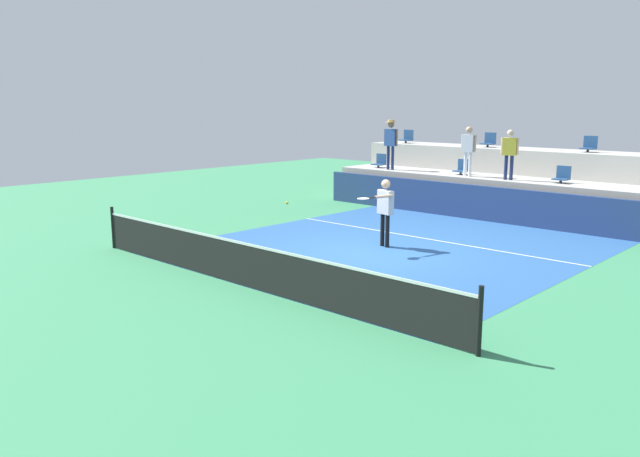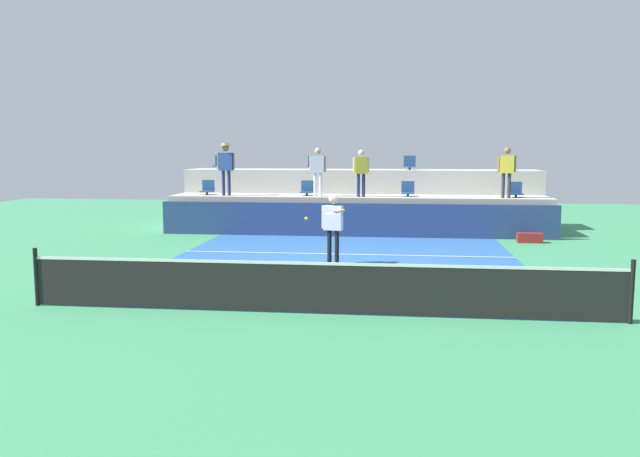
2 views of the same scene
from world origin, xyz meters
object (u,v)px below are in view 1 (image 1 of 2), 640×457
object	(u,v)px
stadium_chair_upper_right	(589,145)
tennis_player	(385,206)
spectator_leaning_on_rail	(510,150)
tennis_ball	(287,203)
stadium_chair_lower_right	(562,176)
stadium_chair_upper_left	(489,141)
stadium_chair_lower_far_left	(380,162)
stadium_chair_lower_left	(462,168)
stadium_chair_upper_far_left	(407,138)
spectator_in_grey	(468,147)
spectator_with_hat	(391,139)

from	to	relation	value
stadium_chair_upper_right	tennis_player	size ratio (longest dim) A/B	0.30
tennis_player	spectator_leaning_on_rail	xyz separation A→B (m)	(0.36, 6.02, 1.12)
stadium_chair_upper_right	tennis_player	distance (m)	8.54
tennis_ball	stadium_chair_lower_right	bearing A→B (deg)	77.49
stadium_chair_upper_left	tennis_ball	size ratio (longest dim) A/B	7.65
stadium_chair_lower_far_left	tennis_ball	xyz separation A→B (m)	(4.90, -9.67, 0.04)
stadium_chair_lower_left	stadium_chair_upper_far_left	world-z (taller)	stadium_chair_upper_far_left
stadium_chair_lower_far_left	stadium_chair_lower_right	xyz separation A→B (m)	(7.05, 0.00, 0.00)
stadium_chair_lower_right	stadium_chair_upper_left	xyz separation A→B (m)	(-3.49, 1.80, 0.85)
spectator_in_grey	spectator_leaning_on_rail	distance (m)	1.47
spectator_leaning_on_rail	stadium_chair_upper_left	bearing A→B (deg)	131.03
stadium_chair_upper_left	spectator_leaning_on_rail	world-z (taller)	spectator_leaning_on_rail
stadium_chair_lower_far_left	stadium_chair_lower_right	distance (m)	7.05
stadium_chair_upper_far_left	tennis_ball	size ratio (longest dim) A/B	7.65
spectator_in_grey	tennis_ball	world-z (taller)	spectator_in_grey
stadium_chair_upper_right	spectator_with_hat	distance (m)	6.71
stadium_chair_upper_left	spectator_in_grey	xyz separation A→B (m)	(0.43, -2.18, -0.07)
spectator_in_grey	stadium_chair_upper_left	bearing A→B (deg)	101.13
stadium_chair_lower_left	spectator_leaning_on_rail	size ratio (longest dim) A/B	0.33
stadium_chair_lower_far_left	stadium_chair_lower_right	world-z (taller)	same
stadium_chair_upper_far_left	tennis_player	distance (m)	9.76
stadium_chair_upper_far_left	stadium_chair_lower_right	bearing A→B (deg)	-14.27
stadium_chair_lower_left	tennis_player	xyz separation A→B (m)	(1.54, -6.41, -0.39)
stadium_chair_lower_left	spectator_with_hat	size ratio (longest dim) A/B	0.29
stadium_chair_upper_left	spectator_in_grey	size ratio (longest dim) A/B	0.31
tennis_player	spectator_with_hat	world-z (taller)	spectator_with_hat
stadium_chair_upper_far_left	stadium_chair_upper_right	distance (m)	7.16
stadium_chair_lower_far_left	stadium_chair_upper_far_left	bearing A→B (deg)	90.92
spectator_with_hat	stadium_chair_upper_right	bearing A→B (deg)	19.00
stadium_chair_lower_right	stadium_chair_upper_far_left	world-z (taller)	stadium_chair_upper_far_left
stadium_chair_upper_left	stadium_chair_upper_right	xyz separation A→B (m)	(3.57, 0.00, 0.00)
stadium_chair_lower_far_left	stadium_chair_lower_left	distance (m)	3.57
stadium_chair_lower_left	stadium_chair_lower_right	bearing A→B (deg)	0.00
stadium_chair_upper_far_left	stadium_chair_upper_left	bearing A→B (deg)	0.00
stadium_chair_upper_right	spectator_in_grey	size ratio (longest dim) A/B	0.31
stadium_chair_upper_right	spectator_in_grey	bearing A→B (deg)	-145.15
stadium_chair_lower_far_left	stadium_chair_upper_right	xyz separation A→B (m)	(7.13, 1.80, 0.85)
stadium_chair_lower_far_left	spectator_with_hat	distance (m)	1.27
stadium_chair_lower_right	tennis_player	size ratio (longest dim) A/B	0.30
spectator_leaning_on_rail	spectator_with_hat	bearing A→B (deg)	180.00
stadium_chair_lower_left	tennis_ball	distance (m)	9.76
stadium_chair_lower_left	stadium_chair_lower_right	distance (m)	3.48
stadium_chair_lower_left	tennis_ball	world-z (taller)	stadium_chair_lower_left
spectator_with_hat	stadium_chair_lower_right	bearing A→B (deg)	3.51
spectator_with_hat	spectator_in_grey	xyz separation A→B (m)	(3.21, 0.00, -0.14)
stadium_chair_upper_left	spectator_leaning_on_rail	bearing A→B (deg)	-48.97
stadium_chair_upper_right	stadium_chair_lower_right	bearing A→B (deg)	-92.58
stadium_chair_upper_right	stadium_chair_lower_left	bearing A→B (deg)	-153.20
tennis_player	spectator_with_hat	xyz separation A→B (m)	(-4.32, 6.02, 1.30)
stadium_chair_upper_right	spectator_leaning_on_rail	xyz separation A→B (m)	(-1.67, -2.18, -0.12)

